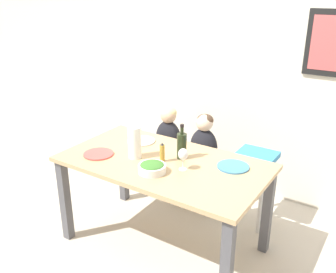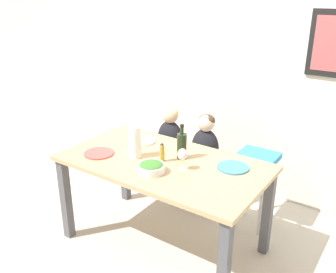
{
  "view_description": "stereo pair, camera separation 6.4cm",
  "coord_description": "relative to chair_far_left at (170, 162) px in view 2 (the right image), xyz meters",
  "views": [
    {
      "loc": [
        1.45,
        -2.16,
        2.01
      ],
      "look_at": [
        0.0,
        0.07,
        0.95
      ],
      "focal_mm": 40.0,
      "sensor_mm": 36.0,
      "label": 1
    },
    {
      "loc": [
        1.5,
        -2.12,
        2.01
      ],
      "look_at": [
        0.0,
        0.07,
        0.95
      ],
      "focal_mm": 40.0,
      "sensor_mm": 36.0,
      "label": 2
    }
  ],
  "objects": [
    {
      "name": "person_child_center",
      "position": [
        0.39,
        0.0,
        0.32
      ],
      "size": [
        0.27,
        0.19,
        0.5
      ],
      "color": "black",
      "rests_on": "chair_far_center"
    },
    {
      "name": "paper_towel_roll",
      "position": [
        0.18,
        -0.76,
        0.53
      ],
      "size": [
        0.1,
        0.1,
        0.25
      ],
      "color": "white",
      "rests_on": "dining_table"
    },
    {
      "name": "chair_far_center",
      "position": [
        0.39,
        0.0,
        0.0
      ],
      "size": [
        0.38,
        0.36,
        0.44
      ],
      "color": "silver",
      "rests_on": "ground_plane"
    },
    {
      "name": "dinner_plate_back_left",
      "position": [
        0.03,
        -0.47,
        0.41
      ],
      "size": [
        0.24,
        0.24,
        0.01
      ],
      "color": "silver",
      "rests_on": "dining_table"
    },
    {
      "name": "person_child_left",
      "position": [
        0.0,
        0.0,
        0.32
      ],
      "size": [
        0.27,
        0.19,
        0.5
      ],
      "color": "black",
      "rests_on": "chair_far_left"
    },
    {
      "name": "wine_bottle",
      "position": [
        0.5,
        -0.57,
        0.51
      ],
      "size": [
        0.08,
        0.08,
        0.28
      ],
      "color": "#232D19",
      "rests_on": "dining_table"
    },
    {
      "name": "salad_bowl_large",
      "position": [
        0.44,
        -0.89,
        0.44
      ],
      "size": [
        0.2,
        0.2,
        0.08
      ],
      "color": "white",
      "rests_on": "dining_table"
    },
    {
      "name": "chair_right_highchair",
      "position": [
        0.9,
        -0.0,
        0.16
      ],
      "size": [
        0.33,
        0.31,
        0.69
      ],
      "color": "silver",
      "rests_on": "ground_plane"
    },
    {
      "name": "dinner_plate_front_left",
      "position": [
        -0.09,
        -0.88,
        0.41
      ],
      "size": [
        0.24,
        0.24,
        0.01
      ],
      "color": "#D14C47",
      "rests_on": "dining_table"
    },
    {
      "name": "chair_far_left",
      "position": [
        0.0,
        0.0,
        0.0
      ],
      "size": [
        0.38,
        0.36,
        0.44
      ],
      "color": "silver",
      "rests_on": "ground_plane"
    },
    {
      "name": "condiment_bottle_hot_sauce",
      "position": [
        0.41,
        -0.71,
        0.47
      ],
      "size": [
        0.04,
        0.04,
        0.16
      ],
      "color": "#BC8E33",
      "rests_on": "dining_table"
    },
    {
      "name": "wall_back",
      "position": [
        0.41,
        0.59,
        0.98
      ],
      "size": [
        10.0,
        0.09,
        2.7
      ],
      "color": "beige",
      "rests_on": "ground_plane"
    },
    {
      "name": "wine_glass_near",
      "position": [
        0.6,
        -0.73,
        0.52
      ],
      "size": [
        0.07,
        0.07,
        0.17
      ],
      "color": "white",
      "rests_on": "dining_table"
    },
    {
      "name": "ground_plane",
      "position": [
        0.4,
        -0.69,
        -0.37
      ],
      "size": [
        14.0,
        14.0,
        0.0
      ],
      "primitive_type": "plane",
      "color": "#BCB2A3"
    },
    {
      "name": "dining_table",
      "position": [
        0.4,
        -0.69,
        0.29
      ],
      "size": [
        1.58,
        0.87,
        0.77
      ],
      "color": "tan",
      "rests_on": "ground_plane"
    },
    {
      "name": "dinner_plate_back_right",
      "position": [
        0.9,
        -0.5,
        0.41
      ],
      "size": [
        0.24,
        0.24,
        0.01
      ],
      "color": "teal",
      "rests_on": "dining_table"
    }
  ]
}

